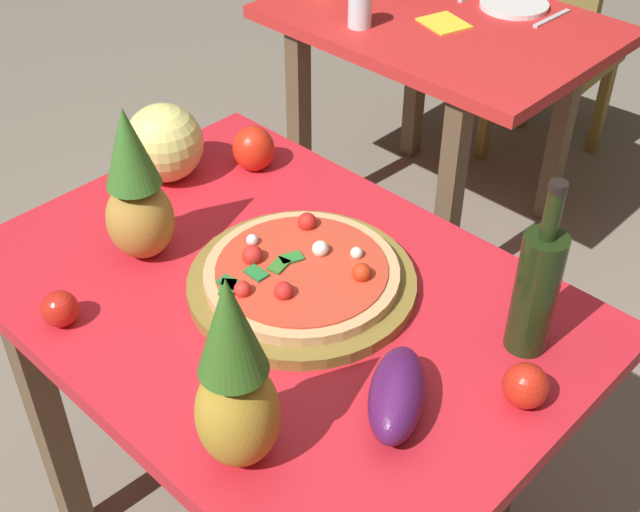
% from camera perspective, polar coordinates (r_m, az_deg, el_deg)
% --- Properties ---
extents(display_table, '(1.16, 0.82, 0.77)m').
position_cam_1_polar(display_table, '(1.68, -2.86, -5.15)').
color(display_table, brown).
rests_on(display_table, ground_plane).
extents(background_table, '(1.03, 0.74, 0.77)m').
position_cam_1_polar(background_table, '(2.79, 8.05, 13.56)').
color(background_table, brown).
rests_on(background_table, ground_plane).
extents(dining_chair, '(0.43, 0.43, 0.85)m').
position_cam_1_polar(dining_chair, '(3.30, 15.24, 13.34)').
color(dining_chair, olive).
rests_on(dining_chair, ground_plane).
extents(pizza_board, '(0.44, 0.44, 0.02)m').
position_cam_1_polar(pizza_board, '(1.60, -1.24, -1.85)').
color(pizza_board, olive).
rests_on(pizza_board, display_table).
extents(pizza, '(0.37, 0.37, 0.06)m').
position_cam_1_polar(pizza, '(1.59, -1.31, -1.08)').
color(pizza, tan).
rests_on(pizza, pizza_board).
extents(wine_bottle, '(0.08, 0.08, 0.35)m').
position_cam_1_polar(wine_bottle, '(1.46, 14.53, -2.20)').
color(wine_bottle, black).
rests_on(wine_bottle, display_table).
extents(pineapple_left, '(0.13, 0.13, 0.33)m').
position_cam_1_polar(pineapple_left, '(1.65, -12.45, 4.27)').
color(pineapple_left, '#AE8436').
rests_on(pineapple_left, display_table).
extents(pineapple_right, '(0.13, 0.13, 0.36)m').
position_cam_1_polar(pineapple_right, '(1.22, -5.81, -8.69)').
color(pineapple_right, '#B68C2D').
rests_on(pineapple_right, display_table).
extents(melon, '(0.18, 0.18, 0.18)m').
position_cam_1_polar(melon, '(1.91, -10.59, 7.60)').
color(melon, '#DDDA75').
rests_on(melon, display_table).
extents(bell_pepper, '(0.10, 0.10, 0.11)m').
position_cam_1_polar(bell_pepper, '(1.94, -4.56, 7.32)').
color(bell_pepper, red).
rests_on(bell_pepper, display_table).
extents(eggplant, '(0.18, 0.22, 0.09)m').
position_cam_1_polar(eggplant, '(1.36, 5.26, -9.37)').
color(eggplant, '#4C1850').
rests_on(eggplant, display_table).
extents(tomato_by_bottle, '(0.07, 0.07, 0.07)m').
position_cam_1_polar(tomato_by_bottle, '(1.59, -17.32, -3.46)').
color(tomato_by_bottle, red).
rests_on(tomato_by_bottle, display_table).
extents(tomato_at_corner, '(0.08, 0.08, 0.08)m').
position_cam_1_polar(tomato_at_corner, '(1.42, 13.85, -8.58)').
color(tomato_at_corner, red).
rests_on(tomato_at_corner, display_table).
extents(drinking_glass_water, '(0.07, 0.07, 0.12)m').
position_cam_1_polar(drinking_glass_water, '(2.64, 2.75, 16.55)').
color(drinking_glass_water, silver).
rests_on(drinking_glass_water, background_table).
extents(dinner_plate, '(0.22, 0.22, 0.02)m').
position_cam_1_polar(dinner_plate, '(2.86, 13.10, 16.35)').
color(dinner_plate, white).
rests_on(dinner_plate, background_table).
extents(knife_utensil, '(0.02, 0.18, 0.01)m').
position_cam_1_polar(knife_utensil, '(2.80, 15.53, 15.36)').
color(knife_utensil, silver).
rests_on(knife_utensil, background_table).
extents(napkin_folded, '(0.17, 0.16, 0.01)m').
position_cam_1_polar(napkin_folded, '(2.70, 8.46, 15.43)').
color(napkin_folded, yellow).
rests_on(napkin_folded, background_table).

